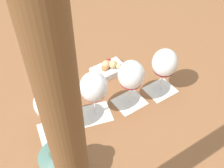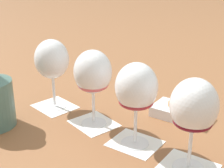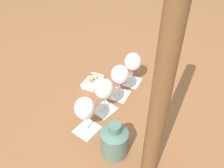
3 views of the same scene
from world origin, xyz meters
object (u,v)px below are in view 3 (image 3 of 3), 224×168
wine_glass_2 (120,76)px  ceramic_vase (115,140)px  wine_glass_1 (104,90)px  snack_dish (93,80)px  wine_glass_3 (133,63)px  wine_glass_0 (85,110)px  umbrella_pole (163,83)px

wine_glass_2 → ceramic_vase: (-0.36, -0.05, -0.06)m
wine_glass_1 → snack_dish: (0.19, 0.12, -0.11)m
wine_glass_3 → ceramic_vase: bearing=179.8°
wine_glass_1 → ceramic_vase: size_ratio=1.13×
wine_glass_1 → wine_glass_0: bearing=160.5°
wine_glass_0 → umbrella_pole: (-0.15, -0.30, 0.31)m
snack_dish → umbrella_pole: 0.74m
wine_glass_3 → wine_glass_2: bearing=159.5°
wine_glass_2 → wine_glass_3: size_ratio=1.00×
wine_glass_0 → wine_glass_2: bearing=-21.0°
umbrella_pole → wine_glass_0: bearing=63.9°
wine_glass_2 → ceramic_vase: 0.37m
ceramic_vase → umbrella_pole: umbrella_pole is taller
wine_glass_0 → wine_glass_1: same height
ceramic_vase → wine_glass_0: bearing=59.5°
wine_glass_3 → umbrella_pole: bearing=-164.9°
wine_glass_2 → umbrella_pole: (-0.42, -0.20, 0.31)m
ceramic_vase → wine_glass_3: bearing=-0.2°
wine_glass_0 → snack_dish: size_ratio=1.27×
wine_glass_2 → umbrella_pole: umbrella_pole is taller
wine_glass_3 → snack_dish: size_ratio=1.27×
snack_dish → wine_glass_1: bearing=-149.3°
wine_glass_2 → umbrella_pole: 0.56m
wine_glass_2 → snack_dish: size_ratio=1.27×
snack_dish → umbrella_pole: (-0.48, -0.36, 0.42)m
wine_glass_1 → umbrella_pole: umbrella_pole is taller
umbrella_pole → snack_dish: bearing=36.9°
umbrella_pole → ceramic_vase: bearing=68.6°
wine_glass_0 → umbrella_pole: bearing=-116.1°
wine_glass_1 → ceramic_vase: bearing=-156.8°
wine_glass_1 → wine_glass_2: bearing=-22.7°
wine_glass_2 → wine_glass_3: bearing=-20.5°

